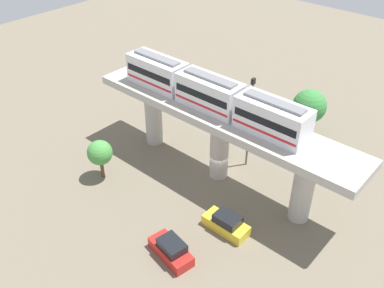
{
  "coord_description": "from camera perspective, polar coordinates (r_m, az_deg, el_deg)",
  "views": [
    {
      "loc": [
        28.09,
        21.07,
        28.26
      ],
      "look_at": [
        2.5,
        -1.45,
        4.56
      ],
      "focal_mm": 40.26,
      "sensor_mm": 36.0,
      "label": 1
    }
  ],
  "objects": [
    {
      "name": "parked_car_red",
      "position": [
        36.69,
        -2.78,
        -13.84
      ],
      "size": [
        2.53,
        4.46,
        1.76
      ],
      "rotation": [
        0.0,
        0.0,
        -0.18
      ],
      "color": "red",
      "rests_on": "ground"
    },
    {
      "name": "tree_near_viaduct",
      "position": [
        51.74,
        15.29,
        4.86
      ],
      "size": [
        3.94,
        3.94,
        5.45
      ],
      "color": "brown",
      "rests_on": "ground"
    },
    {
      "name": "signal_post",
      "position": [
        43.63,
        7.67,
        3.21
      ],
      "size": [
        0.44,
        0.28,
        10.19
      ],
      "color": "#4C4C51",
      "rests_on": "ground"
    },
    {
      "name": "viaduct",
      "position": [
        41.71,
        3.77,
        2.07
      ],
      "size": [
        5.2,
        28.85,
        7.59
      ],
      "color": "#B7B2AA",
      "rests_on": "ground"
    },
    {
      "name": "train",
      "position": [
        40.78,
        2.34,
        6.79
      ],
      "size": [
        2.64,
        20.5,
        3.24
      ],
      "color": "silver",
      "rests_on": "viaduct"
    },
    {
      "name": "ground_plane",
      "position": [
        45.08,
        3.49,
        -4.09
      ],
      "size": [
        120.0,
        120.0,
        0.0
      ],
      "primitive_type": "plane",
      "color": "#706654"
    },
    {
      "name": "parked_car_yellow",
      "position": [
        38.82,
        4.57,
        -10.47
      ],
      "size": [
        1.82,
        4.21,
        1.76
      ],
      "rotation": [
        0.0,
        0.0,
        0.0
      ],
      "color": "yellow",
      "rests_on": "ground"
    },
    {
      "name": "tree_mid_lot",
      "position": [
        43.96,
        -12.11,
        -1.16
      ],
      "size": [
        2.56,
        2.56,
        4.31
      ],
      "color": "brown",
      "rests_on": "ground"
    }
  ]
}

